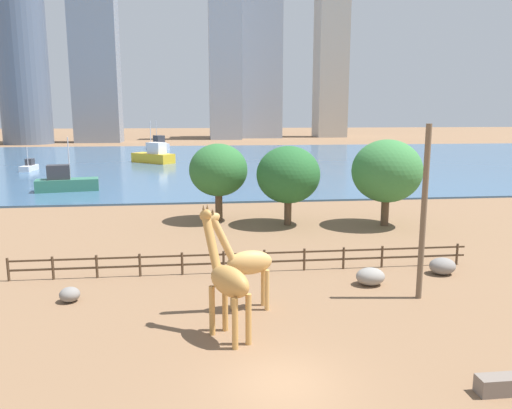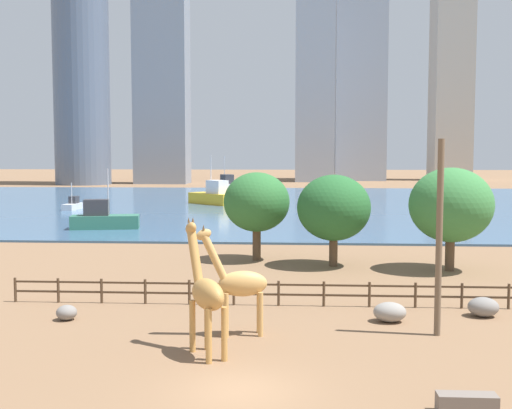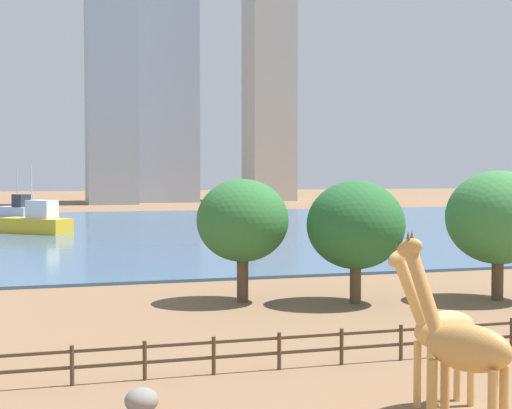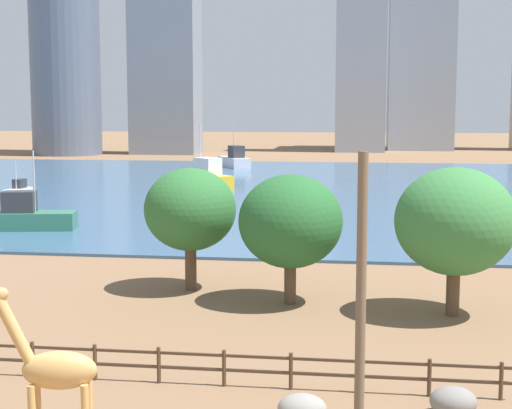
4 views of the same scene
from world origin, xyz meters
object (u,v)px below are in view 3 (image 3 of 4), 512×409
tree_right_tall (243,221)px  boat_barge (36,222)px  giraffe_companion (462,346)px  giraffe_tall (440,330)px  tree_left_large (356,225)px  boat_ferry (20,209)px  tree_center_broad (498,218)px  boulder_near_fence (142,400)px

tree_right_tall → boat_barge: 49.70m
giraffe_companion → tree_right_tall: 22.35m
giraffe_tall → giraffe_companion: bearing=60.6°
giraffe_companion → tree_right_tall: tree_right_tall is taller
giraffe_tall → tree_left_large: size_ratio=0.76×
giraffe_companion → boat_ferry: size_ratio=0.65×
tree_left_large → tree_right_tall: 5.90m
tree_center_broad → boat_barge: boat_barge is taller
tree_left_large → tree_center_broad: tree_center_broad is taller
giraffe_tall → giraffe_companion: 3.01m
giraffe_tall → tree_center_broad: tree_center_broad is taller
tree_center_broad → giraffe_tall: bearing=-128.5°
tree_center_broad → boat_ferry: 87.69m
tree_left_large → boat_ferry: (-16.61, 82.99, -2.72)m
tree_center_broad → boat_barge: bearing=113.4°
tree_right_tall → boat_ferry: size_ratio=0.80×
giraffe_tall → giraffe_companion: (-1.03, -2.83, 0.19)m
tree_left_large → tree_center_broad: 7.80m
tree_left_large → boat_ferry: boat_ferry is taller
boulder_near_fence → boat_barge: (-1.44, 66.18, 1.07)m
tree_left_large → boat_barge: 53.08m
giraffe_tall → boat_ferry: 100.94m
boulder_near_fence → tree_center_broad: 25.74m
giraffe_tall → boat_ferry: boat_ferry is taller
tree_left_large → tree_center_broad: size_ratio=0.92×
boat_barge → tree_right_tall: bearing=143.7°
tree_right_tall → boat_ferry: bearing=97.8°
boulder_near_fence → tree_center_broad: bearing=33.7°
giraffe_tall → boat_barge: 68.87m
giraffe_companion → tree_left_large: bearing=-48.2°
boulder_near_fence → boat_barge: bearing=91.2°
tree_center_broad → tree_left_large: bearing=171.1°
tree_center_broad → boat_ferry: boat_ferry is taller
boat_ferry → boulder_near_fence: bearing=153.5°
tree_right_tall → boat_barge: size_ratio=0.81×
boulder_near_fence → tree_left_large: tree_left_large is taller
giraffe_companion → tree_left_large: (6.12, 20.11, 1.62)m
giraffe_tall → giraffe_companion: size_ratio=0.91×
boulder_near_fence → tree_right_tall: size_ratio=0.15×
boulder_near_fence → boat_ferry: (-3.16, 98.29, 1.00)m
giraffe_companion → boat_ferry: boat_ferry is taller
giraffe_companion → boat_barge: 71.54m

